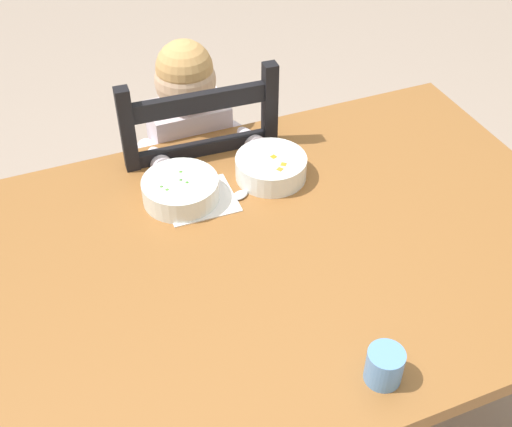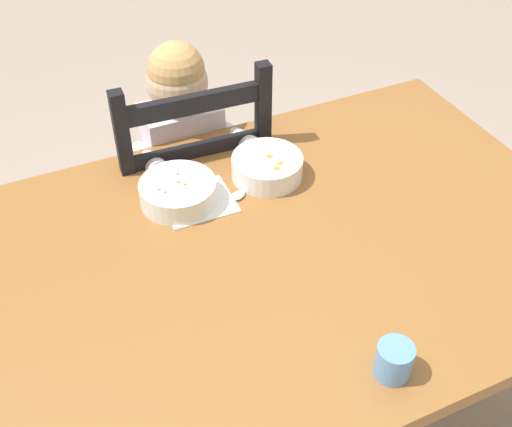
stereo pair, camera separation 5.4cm
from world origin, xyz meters
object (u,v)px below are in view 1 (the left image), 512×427
(bowl_of_peas, at_px, (181,189))
(spoon, at_px, (245,191))
(dining_chair, at_px, (196,195))
(child_figure, at_px, (193,149))
(dining_table, at_px, (271,274))
(bowl_of_carrots, at_px, (271,167))
(drinking_cup, at_px, (384,366))

(bowl_of_peas, xyz_separation_m, spoon, (0.15, -0.04, -0.03))
(dining_chair, distance_m, child_figure, 0.18)
(dining_table, xyz_separation_m, dining_chair, (-0.02, 0.55, -0.17))
(dining_table, height_order, bowl_of_carrots, bowl_of_carrots)
(bowl_of_peas, bearing_deg, dining_chair, 68.50)
(dining_table, bearing_deg, bowl_of_peas, 119.15)
(dining_chair, height_order, drinking_cup, dining_chair)
(child_figure, xyz_separation_m, spoon, (0.03, -0.33, 0.08))
(dining_table, bearing_deg, spoon, 85.48)
(bowl_of_peas, xyz_separation_m, bowl_of_carrots, (0.24, -0.00, 0.00))
(dining_table, distance_m, spoon, 0.23)
(dining_chair, relative_size, bowl_of_carrots, 5.18)
(bowl_of_peas, height_order, drinking_cup, drinking_cup)
(dining_table, relative_size, dining_chair, 1.60)
(dining_table, bearing_deg, child_figure, 91.87)
(dining_chair, distance_m, bowl_of_peas, 0.43)
(dining_chair, xyz_separation_m, child_figure, (0.00, -0.01, 0.18))
(child_figure, relative_size, spoon, 7.27)
(spoon, bearing_deg, drinking_cup, -86.25)
(dining_chair, bearing_deg, drinking_cup, -85.33)
(dining_table, distance_m, dining_chair, 0.57)
(bowl_of_carrots, bearing_deg, dining_chair, 112.46)
(bowl_of_peas, height_order, bowl_of_carrots, same)
(dining_table, relative_size, bowl_of_carrots, 8.26)
(child_figure, xyz_separation_m, drinking_cup, (0.07, -0.93, 0.11))
(bowl_of_peas, relative_size, bowl_of_carrots, 1.03)
(bowl_of_peas, relative_size, spoon, 1.43)
(dining_table, relative_size, child_figure, 1.57)
(bowl_of_carrots, height_order, drinking_cup, drinking_cup)
(drinking_cup, bearing_deg, bowl_of_peas, 106.84)
(bowl_of_peas, bearing_deg, dining_table, -60.85)
(bowl_of_peas, distance_m, spoon, 0.16)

